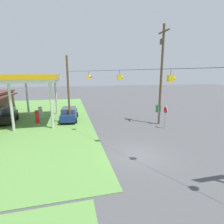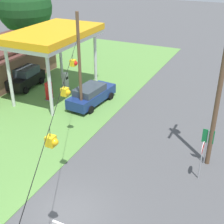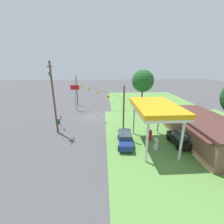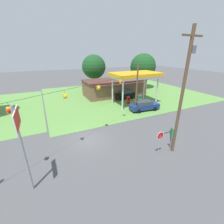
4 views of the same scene
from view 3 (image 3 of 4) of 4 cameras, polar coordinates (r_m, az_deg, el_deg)
The scene contains 15 objects.
ground_plane at distance 32.58m, azimuth -6.85°, elevation -1.96°, with size 160.00×160.00×0.00m, color #4C4C4F.
grass_verge_station_corner at distance 24.40m, azimuth 34.03°, elevation -12.19°, with size 36.00×28.00×0.04m, color #5B8E42.
grass_verge_opposite_corner at distance 49.86m, azimuth 12.95°, elevation 4.73°, with size 24.00×24.00×0.04m, color #5B8E42.
gas_station_canopy at distance 20.39m, azimuth 16.28°, elevation 1.35°, with size 8.84×5.40×5.99m.
gas_station_store at distance 25.47m, azimuth 31.34°, elevation -5.89°, with size 13.99×7.02×3.69m.
fuel_pump_near at distance 23.23m, azimuth 14.21°, elevation -8.74°, with size 0.71×0.56×1.68m.
fuel_pump_far at distance 21.03m, azimuth 16.35°, elevation -11.91°, with size 0.71×0.56×1.68m.
car_at_pumps_front at distance 21.61m, azimuth 5.06°, elevation -9.99°, with size 5.24×2.44×1.74m.
car_at_pumps_rear at distance 23.35m, azimuth 24.48°, elevation -9.18°, with size 4.31×2.32×1.98m.
stop_sign_roadside at distance 27.60m, azimuth -18.94°, elevation -2.54°, with size 0.80×0.08×2.50m.
stop_sign_overhead at distance 37.20m, azimuth -13.84°, elevation 7.60°, with size 0.22×2.17×6.53m.
route_sign at distance 26.17m, azimuth -19.86°, elevation -4.00°, with size 0.10×0.70×2.40m.
utility_pole_main at distance 24.85m, azimuth -21.45°, elevation 5.87°, with size 2.20×0.44×11.43m.
signal_span_gantry at distance 31.36m, azimuth -7.17°, elevation 5.69°, with size 20.11×10.24×8.10m.
tree_west_verge at distance 45.24m, azimuth 11.67°, elevation 11.51°, with size 6.37×6.37×9.43m.
Camera 3 is at (30.60, 2.06, 11.00)m, focal length 24.00 mm.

